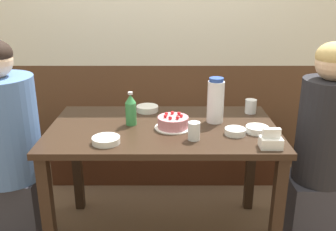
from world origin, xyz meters
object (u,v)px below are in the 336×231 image
at_px(bench_seat, 165,150).
at_px(person_teal_shirt, 8,146).
at_px(water_pitcher, 217,101).
at_px(bowl_side_dish, 258,130).
at_px(glass_tumbler_short, 252,106).
at_px(soju_bottle, 132,109).
at_px(bowl_rice_small, 236,132).
at_px(bowl_soup_white, 107,140).
at_px(glass_water_tall, 195,131).
at_px(person_pale_blue_shirt, 322,156).
at_px(bowl_sauce_shallow, 148,109).
at_px(birthday_cake, 174,123).
at_px(napkin_holder, 272,141).

relative_size(bench_seat, person_teal_shirt, 1.43).
bearing_deg(water_pitcher, bowl_side_dish, -39.00).
height_order(glass_tumbler_short, person_teal_shirt, person_teal_shirt).
distance_m(soju_bottle, glass_tumbler_short, 0.78).
height_order(bench_seat, bowl_side_dish, bowl_side_dish).
height_order(bowl_side_dish, person_teal_shirt, person_teal_shirt).
distance_m(bowl_rice_small, bowl_side_dish, 0.13).
distance_m(bench_seat, soju_bottle, 1.03).
relative_size(bowl_soup_white, glass_tumbler_short, 1.64).
distance_m(soju_bottle, glass_water_tall, 0.43).
relative_size(soju_bottle, person_pale_blue_shirt, 0.16).
distance_m(bowl_side_dish, bowl_sauce_shallow, 0.73).
height_order(bench_seat, birthday_cake, birthday_cake).
bearing_deg(bowl_rice_small, napkin_holder, -50.04).
bearing_deg(person_pale_blue_shirt, water_pitcher, -13.10).
distance_m(napkin_holder, bowl_rice_small, 0.23).
distance_m(napkin_holder, glass_tumbler_short, 0.55).
relative_size(bowl_rice_small, person_pale_blue_shirt, 0.09).
bearing_deg(bowl_sauce_shallow, bowl_side_dish, -30.41).
height_order(bench_seat, bowl_sauce_shallow, bowl_sauce_shallow).
bearing_deg(napkin_holder, bowl_rice_small, 129.96).
bearing_deg(bench_seat, bowl_soup_white, -105.30).
height_order(bowl_side_dish, bowl_sauce_shallow, same).
height_order(bowl_soup_white, person_teal_shirt, person_teal_shirt).
bearing_deg(bowl_rice_small, bowl_side_dish, 13.60).
bearing_deg(glass_tumbler_short, napkin_holder, -91.26).
xyz_separation_m(bench_seat, soju_bottle, (-0.19, -0.80, 0.63)).
bearing_deg(bowl_side_dish, bowl_sauce_shallow, 149.59).
distance_m(soju_bottle, bowl_sauce_shallow, 0.27).
xyz_separation_m(napkin_holder, person_pale_blue_shirt, (0.37, 0.24, -0.20)).
bearing_deg(soju_bottle, napkin_holder, -24.44).
relative_size(water_pitcher, person_teal_shirt, 0.21).
bearing_deg(person_pale_blue_shirt, bowl_sauce_shallow, -18.26).
relative_size(bowl_side_dish, glass_tumbler_short, 1.41).
bearing_deg(person_pale_blue_shirt, napkin_holder, 32.88).
distance_m(bowl_side_dish, glass_tumbler_short, 0.34).
height_order(soju_bottle, bowl_rice_small, soju_bottle).
distance_m(water_pitcher, bowl_soup_white, 0.70).
bearing_deg(soju_bottle, bowl_sauce_shallow, 71.39).
bearing_deg(bench_seat, napkin_holder, -64.15).
bearing_deg(bowl_sauce_shallow, bowl_rice_small, -38.51).
bearing_deg(bowl_rice_small, birthday_cake, 163.87).
xyz_separation_m(glass_tumbler_short, person_pale_blue_shirt, (0.36, -0.31, -0.20)).
distance_m(glass_water_tall, person_teal_shirt, 1.11).
bearing_deg(glass_water_tall, soju_bottle, 147.25).
height_order(bowl_rice_small, bowl_side_dish, same).
relative_size(napkin_holder, bowl_rice_small, 0.95).
height_order(bowl_rice_small, glass_tumbler_short, glass_tumbler_short).
relative_size(napkin_holder, bowl_soup_white, 0.75).
bearing_deg(person_pale_blue_shirt, bowl_rice_small, 6.91).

